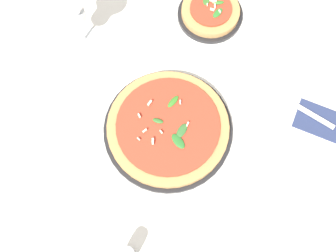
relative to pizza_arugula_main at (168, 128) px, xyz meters
name	(u,v)px	position (x,y,z in m)	size (l,w,h in m)	color
ground_plane	(155,124)	(-0.03, -0.01, -0.02)	(6.00, 6.00, 0.00)	silver
pizza_arugula_main	(168,128)	(0.00, 0.00, 0.00)	(0.31, 0.31, 0.05)	black
pizza_personal_side	(210,13)	(-0.09, 0.33, 0.00)	(0.17, 0.17, 0.05)	black
wine_glass	(74,10)	(-0.32, 0.08, 0.11)	(0.09, 0.09, 0.18)	white
napkin	(321,121)	(0.29, 0.23, -0.01)	(0.14, 0.10, 0.01)	navy
fork	(325,122)	(0.30, 0.23, -0.01)	(0.20, 0.02, 0.00)	silver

